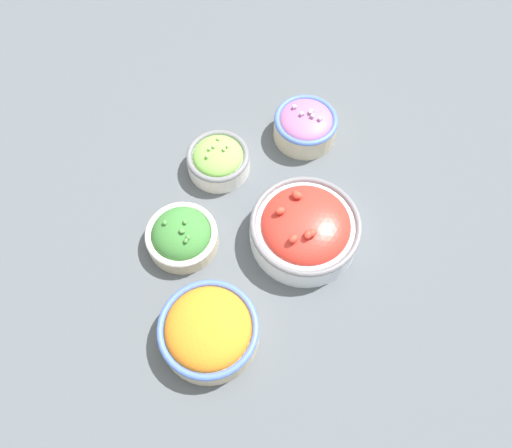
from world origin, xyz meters
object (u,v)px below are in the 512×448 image
at_px(bowl_cherry_tomatoes, 305,228).
at_px(bowl_lettuce, 218,159).
at_px(bowl_carrots, 209,330).
at_px(bowl_broccoli, 182,236).
at_px(bowl_red_onion, 305,125).

distance_m(bowl_cherry_tomatoes, bowl_lettuce, 0.23).
xyz_separation_m(bowl_cherry_tomatoes, bowl_lettuce, (0.04, -0.22, -0.01)).
relative_size(bowl_carrots, bowl_lettuce, 1.35).
xyz_separation_m(bowl_carrots, bowl_broccoli, (-0.06, -0.18, -0.01)).
distance_m(bowl_cherry_tomatoes, bowl_broccoli, 0.23).
xyz_separation_m(bowl_cherry_tomatoes, bowl_red_onion, (-0.15, -0.19, -0.00)).
relative_size(bowl_cherry_tomatoes, bowl_lettuce, 1.62).
height_order(bowl_cherry_tomatoes, bowl_lettuce, bowl_cherry_tomatoes).
xyz_separation_m(bowl_cherry_tomatoes, bowl_carrots, (0.25, 0.05, -0.00)).
xyz_separation_m(bowl_broccoli, bowl_lettuce, (-0.15, -0.10, 0.00)).
bearing_deg(bowl_carrots, bowl_lettuce, -126.51).
bearing_deg(bowl_carrots, bowl_cherry_tomatoes, -167.89).
height_order(bowl_cherry_tomatoes, bowl_carrots, bowl_cherry_tomatoes).
distance_m(bowl_lettuce, bowl_red_onion, 0.19).
distance_m(bowl_carrots, bowl_broccoli, 0.19).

